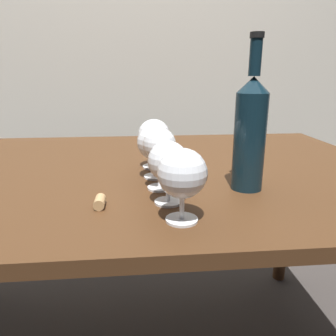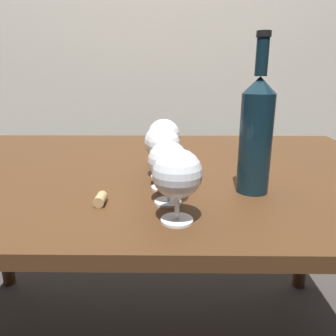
{
  "view_description": "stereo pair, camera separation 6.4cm",
  "coord_description": "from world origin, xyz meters",
  "px_view_note": "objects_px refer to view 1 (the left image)",
  "views": [
    {
      "loc": [
        0.02,
        -0.89,
        0.97
      ],
      "look_at": [
        0.08,
        -0.28,
        0.79
      ],
      "focal_mm": 34.18,
      "sensor_mm": 36.0,
      "label": 1
    },
    {
      "loc": [
        0.09,
        -0.89,
        0.97
      ],
      "look_at": [
        0.08,
        -0.28,
        0.79
      ],
      "focal_mm": 34.18,
      "sensor_mm": 36.0,
      "label": 2
    }
  ],
  "objects_px": {
    "wine_glass_port": "(154,137)",
    "wine_bottle": "(250,132)",
    "wine_glass_white": "(155,143)",
    "cork": "(100,202)",
    "wine_glass_rose": "(159,146)",
    "wine_glass_cabernet": "(182,174)",
    "wine_glass_merlot": "(168,162)"
  },
  "relations": [
    {
      "from": "wine_glass_rose",
      "to": "wine_bottle",
      "type": "relative_size",
      "value": 0.42
    },
    {
      "from": "wine_glass_merlot",
      "to": "wine_glass_rose",
      "type": "relative_size",
      "value": 0.92
    },
    {
      "from": "wine_glass_port",
      "to": "wine_glass_rose",
      "type": "bearing_deg",
      "value": -88.85
    },
    {
      "from": "wine_glass_cabernet",
      "to": "wine_glass_merlot",
      "type": "bearing_deg",
      "value": 101.4
    },
    {
      "from": "wine_glass_merlot",
      "to": "wine_bottle",
      "type": "xyz_separation_m",
      "value": [
        0.19,
        0.07,
        0.05
      ]
    },
    {
      "from": "wine_glass_merlot",
      "to": "wine_glass_port",
      "type": "relative_size",
      "value": 0.95
    },
    {
      "from": "wine_bottle",
      "to": "cork",
      "type": "bearing_deg",
      "value": -166.38
    },
    {
      "from": "wine_bottle",
      "to": "wine_glass_cabernet",
      "type": "bearing_deg",
      "value": -137.72
    },
    {
      "from": "wine_glass_port",
      "to": "wine_bottle",
      "type": "bearing_deg",
      "value": -43.23
    },
    {
      "from": "wine_glass_port",
      "to": "wine_glass_cabernet",
      "type": "bearing_deg",
      "value": -84.77
    },
    {
      "from": "wine_glass_merlot",
      "to": "wine_glass_rose",
      "type": "bearing_deg",
      "value": 97.3
    },
    {
      "from": "wine_glass_rose",
      "to": "wine_bottle",
      "type": "bearing_deg",
      "value": -4.49
    },
    {
      "from": "wine_glass_white",
      "to": "cork",
      "type": "xyz_separation_m",
      "value": [
        -0.12,
        -0.18,
        -0.08
      ]
    },
    {
      "from": "wine_glass_merlot",
      "to": "wine_glass_white",
      "type": "xyz_separation_m",
      "value": [
        -0.02,
        0.17,
        0.0
      ]
    },
    {
      "from": "wine_bottle",
      "to": "wine_glass_port",
      "type": "bearing_deg",
      "value": 136.77
    },
    {
      "from": "wine_glass_merlot",
      "to": "wine_glass_port",
      "type": "xyz_separation_m",
      "value": [
        -0.01,
        0.27,
        0.0
      ]
    },
    {
      "from": "wine_glass_rose",
      "to": "wine_glass_cabernet",
      "type": "bearing_deg",
      "value": -80.66
    },
    {
      "from": "wine_glass_cabernet",
      "to": "wine_glass_rose",
      "type": "relative_size",
      "value": 0.95
    },
    {
      "from": "wine_glass_merlot",
      "to": "wine_bottle",
      "type": "relative_size",
      "value": 0.39
    },
    {
      "from": "wine_glass_rose",
      "to": "wine_glass_port",
      "type": "distance_m",
      "value": 0.18
    },
    {
      "from": "wine_glass_cabernet",
      "to": "wine_glass_white",
      "type": "xyz_separation_m",
      "value": [
        -0.04,
        0.26,
        0.0
      ]
    },
    {
      "from": "wine_bottle",
      "to": "wine_glass_rose",
      "type": "bearing_deg",
      "value": 175.51
    },
    {
      "from": "wine_glass_cabernet",
      "to": "wine_glass_port",
      "type": "distance_m",
      "value": 0.35
    },
    {
      "from": "wine_bottle",
      "to": "cork",
      "type": "xyz_separation_m",
      "value": [
        -0.33,
        -0.08,
        -0.12
      ]
    },
    {
      "from": "wine_glass_merlot",
      "to": "wine_bottle",
      "type": "distance_m",
      "value": 0.21
    },
    {
      "from": "wine_glass_white",
      "to": "cork",
      "type": "relative_size",
      "value": 3.26
    },
    {
      "from": "wine_glass_merlot",
      "to": "wine_glass_white",
      "type": "bearing_deg",
      "value": 95.89
    },
    {
      "from": "wine_glass_white",
      "to": "cork",
      "type": "bearing_deg",
      "value": -123.79
    },
    {
      "from": "cork",
      "to": "wine_glass_rose",
      "type": "bearing_deg",
      "value": 36.88
    },
    {
      "from": "wine_glass_port",
      "to": "wine_glass_white",
      "type": "bearing_deg",
      "value": -91.87
    },
    {
      "from": "wine_glass_cabernet",
      "to": "cork",
      "type": "bearing_deg",
      "value": 153.5
    },
    {
      "from": "wine_glass_white",
      "to": "wine_glass_port",
      "type": "distance_m",
      "value": 0.09
    }
  ]
}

